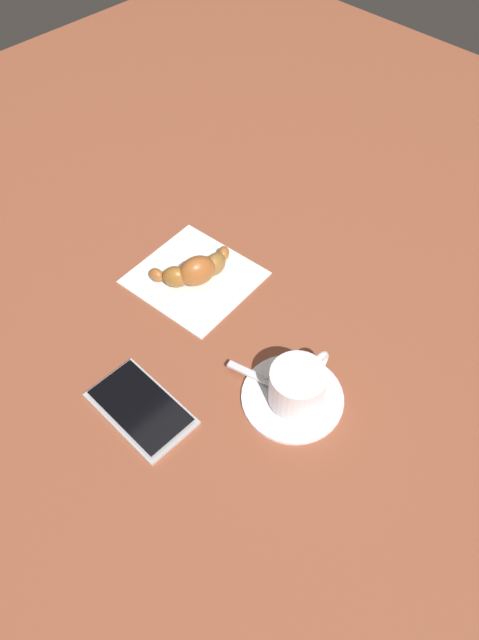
# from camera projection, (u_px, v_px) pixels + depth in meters

# --- Properties ---
(ground_plane) EXTENTS (1.80, 1.80, 0.00)m
(ground_plane) POSITION_uv_depth(u_px,v_px,m) (233.00, 336.00, 0.77)
(ground_plane) COLOR brown
(saucer) EXTENTS (0.13, 0.13, 0.01)m
(saucer) POSITION_uv_depth(u_px,v_px,m) (293.00, 397.00, 0.70)
(saucer) COLOR white
(saucer) RESTS_ON ground
(espresso_cup) EXTENTS (0.07, 0.09, 0.05)m
(espresso_cup) POSITION_uv_depth(u_px,v_px,m) (298.00, 385.00, 0.68)
(espresso_cup) COLOR white
(espresso_cup) RESTS_ON saucer
(teaspoon) EXTENTS (0.13, 0.05, 0.01)m
(teaspoon) POSITION_uv_depth(u_px,v_px,m) (290.00, 391.00, 0.70)
(teaspoon) COLOR silver
(teaspoon) RESTS_ON saucer
(sugar_packet) EXTENTS (0.06, 0.05, 0.01)m
(sugar_packet) POSITION_uv_depth(u_px,v_px,m) (292.00, 374.00, 0.71)
(sugar_packet) COLOR white
(sugar_packet) RESTS_ON saucer
(napkin) EXTENTS (0.18, 0.17, 0.00)m
(napkin) POSITION_uv_depth(u_px,v_px,m) (195.00, 277.00, 0.83)
(napkin) COLOR white
(napkin) RESTS_ON ground
(croissant) EXTENTS (0.08, 0.12, 0.05)m
(croissant) POSITION_uv_depth(u_px,v_px,m) (196.00, 270.00, 0.81)
(croissant) COLOR #A15B2A
(croissant) RESTS_ON napkin
(cell_phone) EXTENTS (0.13, 0.08, 0.01)m
(cell_phone) POSITION_uv_depth(u_px,v_px,m) (141.00, 408.00, 0.69)
(cell_phone) COLOR #BCB8B9
(cell_phone) RESTS_ON ground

